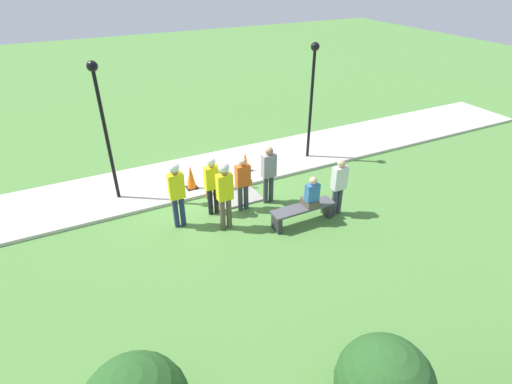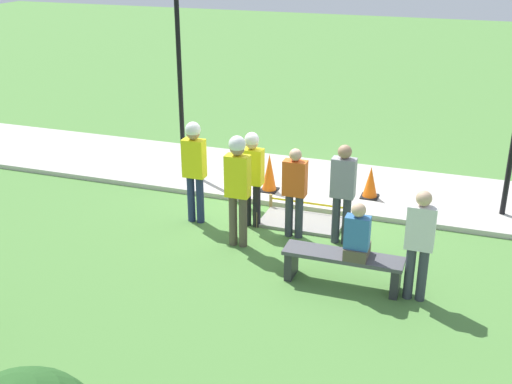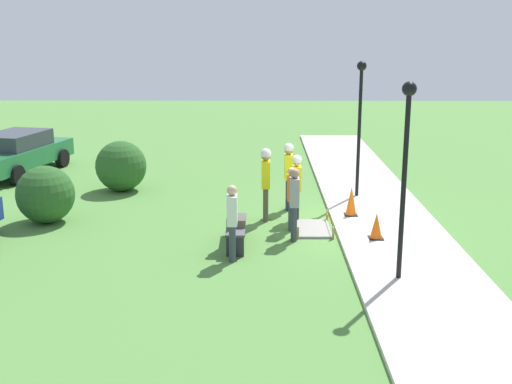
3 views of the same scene
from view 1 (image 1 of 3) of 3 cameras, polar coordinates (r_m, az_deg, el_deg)
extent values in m
plane|color=#51843D|center=(12.31, -5.54, -0.26)|extent=(60.00, 60.00, 0.00)
cube|color=#BCB7AD|center=(13.40, -7.69, 2.59)|extent=(28.00, 2.71, 0.10)
cube|color=gray|center=(11.96, -2.96, -0.97)|extent=(1.48, 0.85, 0.06)
cube|color=tan|center=(12.50, -0.66, 1.23)|extent=(0.05, 0.05, 0.31)
cube|color=tan|center=(12.02, -7.03, -0.33)|extent=(0.05, 0.05, 0.31)
cube|color=tan|center=(11.84, 1.14, -0.60)|extent=(0.05, 0.05, 0.31)
cube|color=tan|center=(11.33, -5.53, -2.33)|extent=(0.05, 0.05, 0.31)
cube|color=yellow|center=(12.20, -3.80, 0.78)|extent=(1.48, 0.00, 0.04)
cube|color=black|center=(13.40, -1.54, 3.17)|extent=(0.34, 0.34, 0.02)
cone|color=orange|center=(13.25, -1.56, 4.39)|extent=(0.29, 0.29, 0.61)
cube|color=black|center=(12.52, -9.15, 0.65)|extent=(0.34, 0.34, 0.02)
cone|color=orange|center=(12.33, -9.29, 2.22)|extent=(0.29, 0.29, 0.76)
cube|color=#2D2D33|center=(11.31, 10.10, -2.32)|extent=(0.12, 0.40, 0.46)
cube|color=#2D2D33|center=(10.56, 2.98, -4.47)|extent=(0.12, 0.40, 0.46)
cube|color=#4C4C51|center=(10.77, 6.75, -2.23)|extent=(1.80, 0.44, 0.06)
cube|color=brown|center=(10.80, 7.68, -1.43)|extent=(0.34, 0.44, 0.18)
cube|color=#336BAD|center=(10.57, 8.05, -0.08)|extent=(0.36, 0.20, 0.50)
sphere|color=tan|center=(10.40, 8.19, 1.60)|extent=(0.21, 0.21, 0.21)
cylinder|color=brown|center=(10.57, -3.88, -2.97)|extent=(0.14, 0.14, 0.90)
cylinder|color=brown|center=(10.52, -4.79, -3.21)|extent=(0.14, 0.14, 0.90)
cube|color=yellow|center=(10.12, -4.51, 0.72)|extent=(0.40, 0.22, 0.72)
sphere|color=#A37A5B|center=(9.89, -4.62, 3.14)|extent=(0.25, 0.25, 0.25)
sphere|color=white|center=(9.86, -4.64, 3.48)|extent=(0.28, 0.28, 0.28)
cylinder|color=navy|center=(10.82, -10.47, -2.69)|extent=(0.14, 0.14, 0.88)
cylinder|color=navy|center=(10.78, -11.38, -2.92)|extent=(0.14, 0.14, 0.88)
cube|color=yellow|center=(10.39, -11.34, 0.83)|extent=(0.40, 0.22, 0.70)
sphere|color=#A37A5B|center=(10.17, -11.61, 3.12)|extent=(0.24, 0.24, 0.24)
sphere|color=white|center=(10.14, -11.65, 3.45)|extent=(0.27, 0.27, 0.27)
cylinder|color=black|center=(11.22, -5.69, -1.13)|extent=(0.14, 0.14, 0.82)
cylinder|color=black|center=(11.17, -6.55, -1.35)|extent=(0.14, 0.14, 0.82)
cube|color=yellow|center=(10.83, -6.33, 2.06)|extent=(0.40, 0.22, 0.65)
sphere|color=tan|center=(10.63, -6.47, 4.12)|extent=(0.22, 0.22, 0.22)
sphere|color=white|center=(10.60, -6.48, 4.41)|extent=(0.26, 0.26, 0.26)
cylinder|color=#383D47|center=(11.37, -1.44, -0.63)|extent=(0.14, 0.14, 0.79)
cylinder|color=#383D47|center=(11.30, -2.26, -0.85)|extent=(0.14, 0.14, 0.79)
cube|color=#E55B1E|center=(10.98, -1.91, 2.39)|extent=(0.40, 0.22, 0.62)
sphere|color=tan|center=(10.79, -1.95, 4.34)|extent=(0.21, 0.21, 0.21)
cylinder|color=#383D47|center=(11.38, 11.83, -1.20)|extent=(0.14, 0.14, 0.83)
cylinder|color=#383D47|center=(11.28, 11.10, -1.42)|extent=(0.14, 0.14, 0.83)
cube|color=silver|center=(10.96, 11.86, 1.97)|extent=(0.40, 0.22, 0.65)
sphere|color=tan|center=(10.76, 12.10, 4.02)|extent=(0.22, 0.22, 0.22)
cylinder|color=#383D47|center=(11.69, 2.17, 0.51)|extent=(0.14, 0.14, 0.86)
cylinder|color=#383D47|center=(11.61, 1.39, 0.31)|extent=(0.14, 0.14, 0.86)
cube|color=gray|center=(11.28, 1.84, 3.78)|extent=(0.40, 0.22, 0.68)
sphere|color=#A37A5B|center=(11.08, 1.88, 5.88)|extent=(0.23, 0.23, 0.23)
cylinder|color=black|center=(11.80, -20.50, 7.12)|extent=(0.10, 0.10, 3.72)
sphere|color=black|center=(11.22, -22.36, 16.28)|extent=(0.28, 0.28, 0.28)
cylinder|color=black|center=(13.83, 7.83, 12.00)|extent=(0.10, 0.10, 3.66)
sphere|color=black|center=(13.35, 8.45, 19.85)|extent=(0.28, 0.28, 0.28)
camera|label=2|loc=(6.89, 68.99, -0.20)|focal=45.00mm
camera|label=3|loc=(21.14, 44.10, 19.13)|focal=45.00mm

